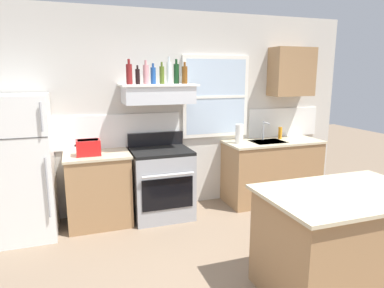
{
  "coord_description": "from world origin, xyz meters",
  "views": [
    {
      "loc": [
        -1.27,
        -2.33,
        1.87
      ],
      "look_at": [
        -0.05,
        1.2,
        1.1
      ],
      "focal_mm": 31.82,
      "sensor_mm": 36.0,
      "label": 1
    }
  ],
  "objects_px": {
    "stove_range": "(161,182)",
    "dish_soap_bottle": "(280,133)",
    "bottle_dark_green_wine": "(176,73)",
    "refrigerator": "(20,168)",
    "toaster": "(88,147)",
    "kitchen_island": "(342,242)",
    "bottle_blue_liqueur": "(153,75)",
    "bottle_amber_wine": "(185,75)",
    "bottle_rose_pink": "(146,74)",
    "bottle_clear_tall": "(169,73)",
    "paper_towel_roll": "(239,134)",
    "bottle_balsamic_dark": "(138,76)",
    "bottle_olive_oil_square": "(162,75)",
    "bottle_red_label_wine": "(129,74)"
  },
  "relations": [
    {
      "from": "paper_towel_roll",
      "to": "kitchen_island",
      "type": "relative_size",
      "value": 0.19
    },
    {
      "from": "bottle_dark_green_wine",
      "to": "bottle_amber_wine",
      "type": "distance_m",
      "value": 0.11
    },
    {
      "from": "bottle_clear_tall",
      "to": "dish_soap_bottle",
      "type": "xyz_separation_m",
      "value": [
        1.74,
        0.07,
        -0.89
      ]
    },
    {
      "from": "bottle_rose_pink",
      "to": "bottle_amber_wine",
      "type": "xyz_separation_m",
      "value": [
        0.51,
        0.03,
        -0.01
      ]
    },
    {
      "from": "bottle_olive_oil_square",
      "to": "dish_soap_bottle",
      "type": "height_order",
      "value": "bottle_olive_oil_square"
    },
    {
      "from": "toaster",
      "to": "dish_soap_bottle",
      "type": "xyz_separation_m",
      "value": [
        2.77,
        0.16,
        -0.01
      ]
    },
    {
      "from": "refrigerator",
      "to": "bottle_olive_oil_square",
      "type": "relative_size",
      "value": 6.07
    },
    {
      "from": "bottle_dark_green_wine",
      "to": "paper_towel_roll",
      "type": "height_order",
      "value": "bottle_dark_green_wine"
    },
    {
      "from": "bottle_blue_liqueur",
      "to": "bottle_clear_tall",
      "type": "relative_size",
      "value": 0.76
    },
    {
      "from": "bottle_red_label_wine",
      "to": "bottle_clear_tall",
      "type": "xyz_separation_m",
      "value": [
        0.51,
        0.02,
        0.02
      ]
    },
    {
      "from": "toaster",
      "to": "stove_range",
      "type": "height_order",
      "value": "toaster"
    },
    {
      "from": "stove_range",
      "to": "dish_soap_bottle",
      "type": "xyz_separation_m",
      "value": [
        1.88,
        0.14,
        0.54
      ]
    },
    {
      "from": "bottle_rose_pink",
      "to": "bottle_blue_liqueur",
      "type": "relative_size",
      "value": 1.13
    },
    {
      "from": "toaster",
      "to": "bottle_blue_liqueur",
      "type": "xyz_separation_m",
      "value": [
        0.84,
        0.11,
        0.84
      ]
    },
    {
      "from": "bottle_red_label_wine",
      "to": "kitchen_island",
      "type": "distance_m",
      "value": 2.93
    },
    {
      "from": "toaster",
      "to": "bottle_rose_pink",
      "type": "xyz_separation_m",
      "value": [
        0.74,
        0.07,
        0.86
      ]
    },
    {
      "from": "bottle_red_label_wine",
      "to": "dish_soap_bottle",
      "type": "xyz_separation_m",
      "value": [
        2.24,
        0.09,
        -0.87
      ]
    },
    {
      "from": "refrigerator",
      "to": "bottle_blue_liqueur",
      "type": "bearing_deg",
      "value": 3.85
    },
    {
      "from": "paper_towel_roll",
      "to": "kitchen_island",
      "type": "distance_m",
      "value": 2.19
    },
    {
      "from": "toaster",
      "to": "kitchen_island",
      "type": "relative_size",
      "value": 0.21
    },
    {
      "from": "toaster",
      "to": "bottle_blue_liqueur",
      "type": "height_order",
      "value": "bottle_blue_liqueur"
    },
    {
      "from": "bottle_dark_green_wine",
      "to": "paper_towel_roll",
      "type": "xyz_separation_m",
      "value": [
        0.89,
        -0.1,
        -0.83
      ]
    },
    {
      "from": "bottle_clear_tall",
      "to": "kitchen_island",
      "type": "distance_m",
      "value": 2.74
    },
    {
      "from": "toaster",
      "to": "bottle_dark_green_wine",
      "type": "relative_size",
      "value": 0.95
    },
    {
      "from": "kitchen_island",
      "to": "bottle_olive_oil_square",
      "type": "bearing_deg",
      "value": 115.5
    },
    {
      "from": "bottle_dark_green_wine",
      "to": "refrigerator",
      "type": "bearing_deg",
      "value": -175.35
    },
    {
      "from": "bottle_rose_pink",
      "to": "bottle_amber_wine",
      "type": "relative_size",
      "value": 1.06
    },
    {
      "from": "refrigerator",
      "to": "bottle_rose_pink",
      "type": "bearing_deg",
      "value": 2.51
    },
    {
      "from": "stove_range",
      "to": "toaster",
      "type": "bearing_deg",
      "value": -178.51
    },
    {
      "from": "toaster",
      "to": "bottle_dark_green_wine",
      "type": "xyz_separation_m",
      "value": [
        1.15,
        0.16,
        0.87
      ]
    },
    {
      "from": "bottle_rose_pink",
      "to": "toaster",
      "type": "bearing_deg",
      "value": -174.9
    },
    {
      "from": "bottle_clear_tall",
      "to": "paper_towel_roll",
      "type": "relative_size",
      "value": 1.25
    },
    {
      "from": "bottle_balsamic_dark",
      "to": "bottle_clear_tall",
      "type": "distance_m",
      "value": 0.41
    },
    {
      "from": "stove_range",
      "to": "bottle_balsamic_dark",
      "type": "height_order",
      "value": "bottle_balsamic_dark"
    },
    {
      "from": "bottle_rose_pink",
      "to": "dish_soap_bottle",
      "type": "distance_m",
      "value": 2.22
    },
    {
      "from": "paper_towel_roll",
      "to": "bottle_amber_wine",
      "type": "bearing_deg",
      "value": 177.55
    },
    {
      "from": "toaster",
      "to": "bottle_dark_green_wine",
      "type": "distance_m",
      "value": 1.45
    },
    {
      "from": "bottle_balsamic_dark",
      "to": "dish_soap_bottle",
      "type": "bearing_deg",
      "value": 2.4
    },
    {
      "from": "stove_range",
      "to": "kitchen_island",
      "type": "distance_m",
      "value": 2.33
    },
    {
      "from": "refrigerator",
      "to": "bottle_clear_tall",
      "type": "height_order",
      "value": "bottle_clear_tall"
    },
    {
      "from": "bottle_balsamic_dark",
      "to": "bottle_rose_pink",
      "type": "xyz_separation_m",
      "value": [
        0.1,
        -0.01,
        0.03
      ]
    },
    {
      "from": "toaster",
      "to": "paper_towel_roll",
      "type": "bearing_deg",
      "value": 1.7
    },
    {
      "from": "toaster",
      "to": "bottle_red_label_wine",
      "type": "xyz_separation_m",
      "value": [
        0.53,
        0.07,
        0.86
      ]
    },
    {
      "from": "stove_range",
      "to": "bottle_amber_wine",
      "type": "distance_m",
      "value": 1.44
    },
    {
      "from": "dish_soap_bottle",
      "to": "refrigerator",
      "type": "bearing_deg",
      "value": -177.4
    },
    {
      "from": "refrigerator",
      "to": "paper_towel_roll",
      "type": "bearing_deg",
      "value": 1.24
    },
    {
      "from": "toaster",
      "to": "paper_towel_roll",
      "type": "relative_size",
      "value": 1.1
    },
    {
      "from": "bottle_red_label_wine",
      "to": "bottle_rose_pink",
      "type": "xyz_separation_m",
      "value": [
        0.21,
        -0.01,
        -0.0
      ]
    },
    {
      "from": "bottle_balsamic_dark",
      "to": "bottle_blue_liqueur",
      "type": "xyz_separation_m",
      "value": [
        0.2,
        0.04,
        0.01
      ]
    },
    {
      "from": "bottle_rose_pink",
      "to": "bottle_olive_oil_square",
      "type": "relative_size",
      "value": 1.07
    }
  ]
}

